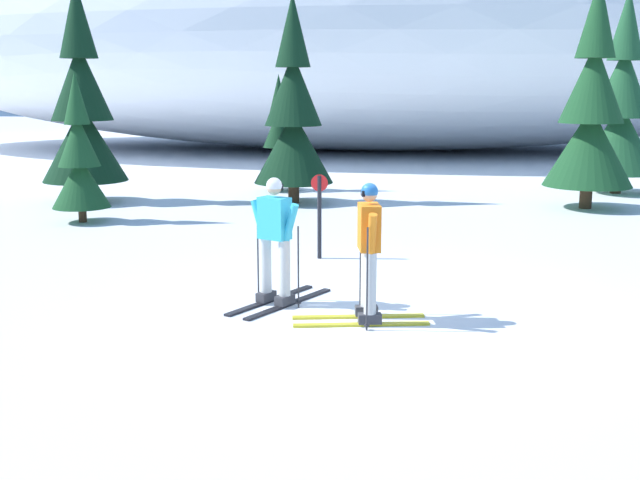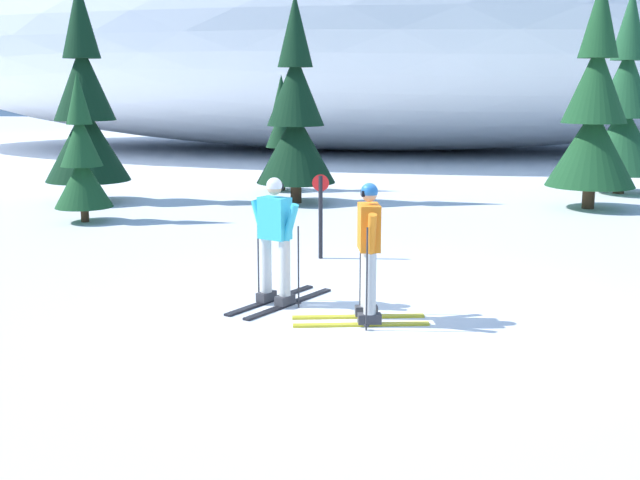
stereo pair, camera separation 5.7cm
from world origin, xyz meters
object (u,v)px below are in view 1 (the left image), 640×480
pine_tree_left (79,160)px  pine_tree_far_right (621,109)px  pine_tree_center_left (279,143)px  trail_marker_post (319,211)px  skier_orange_jacket (368,250)px  pine_tree_far_left (82,111)px  pine_tree_center_right (293,117)px  pine_tree_right (591,113)px  skier_cyan_jacket (275,240)px

pine_tree_left → pine_tree_far_right: pine_tree_far_right is taller
pine_tree_center_left → trail_marker_post: (2.30, -8.48, -0.52)m
skier_orange_jacket → pine_tree_center_left: 12.45m
skier_orange_jacket → pine_tree_left: pine_tree_left is taller
skier_orange_jacket → pine_tree_far_left: 12.02m
pine_tree_center_right → pine_tree_far_right: (8.31, 2.95, 0.14)m
pine_tree_far_left → pine_tree_left: size_ratio=1.70×
skier_orange_jacket → trail_marker_post: size_ratio=1.21×
pine_tree_center_right → trail_marker_post: 6.54m
pine_tree_left → pine_tree_center_right: pine_tree_center_right is taller
pine_tree_right → pine_tree_far_right: (1.32, 2.88, 0.02)m
pine_tree_center_right → pine_tree_right: bearing=0.6°
pine_tree_far_left → trail_marker_post: bearing=-40.3°
pine_tree_far_left → pine_tree_right: (12.12, 0.68, -0.02)m
pine_tree_far_left → trail_marker_post: (6.63, -5.62, -1.44)m
pine_tree_far_left → trail_marker_post: 8.81m
pine_tree_left → pine_tree_far_right: bearing=27.2°
skier_orange_jacket → pine_tree_left: size_ratio=0.54×
pine_tree_far_left → trail_marker_post: pine_tree_far_left is taller
skier_orange_jacket → trail_marker_post: bearing=107.2°
pine_tree_far_left → pine_tree_left: pine_tree_far_left is taller
pine_tree_right → trail_marker_post: (-5.48, -6.30, -1.42)m
skier_orange_jacket → pine_tree_far_right: (5.72, 12.67, 1.34)m
pine_tree_right → trail_marker_post: bearing=-131.0°
pine_tree_far_left → pine_tree_far_right: 13.90m
skier_cyan_jacket → pine_tree_center_right: bearing=98.3°
skier_orange_jacket → pine_tree_left: 9.15m
skier_cyan_jacket → pine_tree_far_left: 10.77m
pine_tree_left → pine_tree_right: bearing=17.4°
pine_tree_left → pine_tree_far_right: size_ratio=0.59×
pine_tree_center_right → trail_marker_post: pine_tree_center_right is taller
skier_orange_jacket → pine_tree_center_right: size_ratio=0.34×
pine_tree_center_left → pine_tree_center_right: size_ratio=0.63×
skier_cyan_jacket → skier_orange_jacket: 1.40m
pine_tree_far_left → pine_tree_center_left: pine_tree_far_left is taller
skier_orange_jacket → pine_tree_left: (-6.58, 6.35, 0.42)m
trail_marker_post → pine_tree_left: bearing=152.6°
skier_orange_jacket → pine_tree_center_right: 10.14m
pine_tree_center_right → pine_tree_far_right: size_ratio=0.94×
skier_orange_jacket → pine_tree_center_left: pine_tree_center_left is taller
pine_tree_right → trail_marker_post: size_ratio=3.75×
pine_tree_far_left → pine_tree_right: 12.14m
skier_cyan_jacket → pine_tree_far_left: (-6.45, 8.51, 1.37)m
skier_orange_jacket → pine_tree_far_left: size_ratio=0.32×
pine_tree_center_left → pine_tree_center_right: pine_tree_center_right is taller
pine_tree_far_right → pine_tree_center_left: bearing=-175.6°
pine_tree_center_left → pine_tree_right: pine_tree_right is taller
skier_cyan_jacket → pine_tree_center_right: size_ratio=0.35×
skier_orange_jacket → trail_marker_post: skier_orange_jacket is taller
pine_tree_center_left → pine_tree_far_left: bearing=-146.6°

